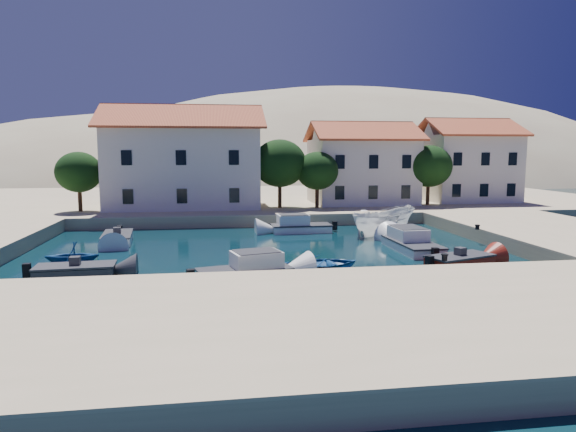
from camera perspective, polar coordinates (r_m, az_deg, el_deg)
The scene contains 20 objects.
ground at distance 23.71m, azimuth -0.21°, elevation -8.32°, with size 400.00×400.00×0.00m, color black.
quay_south at distance 17.90m, azimuth 2.54°, elevation -11.87°, with size 52.00×12.00×1.00m, color tan.
quay_east at distance 40.74m, azimuth 27.45°, elevation -1.85°, with size 11.00×20.00×1.00m, color tan.
quay_north at distance 61.12m, azimuth -3.34°, elevation 1.73°, with size 80.00×36.00×1.00m, color tan.
hills at distance 151.12m, azimuth 0.98°, elevation -4.12°, with size 254.00×176.00×99.00m.
building_left at distance 50.69m, azimuth -11.51°, elevation 6.62°, with size 14.70×9.45×9.70m.
building_mid at distance 53.81m, azimuth 8.19°, elevation 5.96°, with size 10.50×8.40×8.30m.
building_right at distance 59.23m, azimuth 19.18°, elevation 5.99°, with size 9.45×8.40×8.80m.
trees at distance 48.71m, azimuth 0.86°, elevation 5.45°, with size 37.30×5.30×6.45m.
bollards at distance 27.64m, azimuth 4.43°, elevation -3.64°, with size 29.36×9.56×0.30m.
motorboat_grey_sw at distance 28.33m, azimuth -22.53°, elevation -5.68°, with size 3.99×1.98×1.25m.
cabin_cruiser_south at distance 25.54m, azimuth -4.86°, elevation -6.11°, with size 4.92×3.05×1.60m.
rowboat_south at distance 27.89m, azimuth 3.70°, elevation -5.95°, with size 2.96×4.15×0.86m, color navy.
motorboat_red_se at distance 30.15m, azimuth 18.55°, elevation -4.75°, with size 4.23×2.96×1.25m.
cabin_cruiser_east at distance 33.83m, azimuth 13.66°, elevation -2.98°, with size 2.37×5.55×1.60m.
boat_east at distance 39.68m, azimuth 10.57°, elevation -2.10°, with size 2.23×5.94×2.29m, color white.
motorboat_white_ne at distance 44.05m, azimuth 9.76°, elevation -0.78°, with size 1.98×3.82×1.25m.
rowboat_west at distance 31.10m, azimuth -22.82°, elevation -5.13°, with size 2.47×2.87×1.51m, color navy.
motorboat_white_west at distance 37.96m, azimuth -18.43°, elevation -2.33°, with size 2.40×4.60×1.25m.
cabin_cruiser_north at distance 40.35m, azimuth 1.47°, elevation -1.14°, with size 4.70×2.10×1.60m.
Camera 1 is at (-3.20, -22.61, 6.36)m, focal length 32.00 mm.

